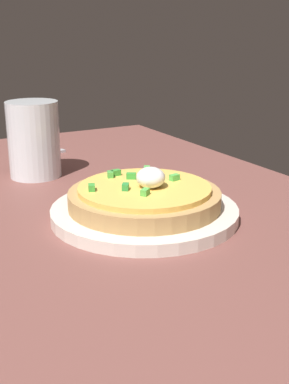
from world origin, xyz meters
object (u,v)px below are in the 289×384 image
Objects in this scene: pizza at (145,196)px; fork at (43,154)px; cup_near at (34,144)px; plate at (144,212)px.

fork is at bearing 1.39° from pizza.
pizza is 38.77cm from fork.
cup_near is (25.73, 6.34, 2.43)cm from pizza.
pizza reaches higher than plate.
plate is 2.08× the size of fork.
cup_near is 1.06× the size of fork.
pizza is at bearing -166.16° from cup_near.
plate reaches higher than fork.
cup_near is 14.94cm from fork.
pizza is 26.61cm from cup_near.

